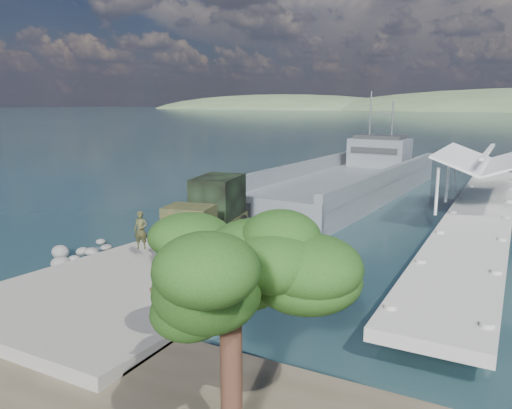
# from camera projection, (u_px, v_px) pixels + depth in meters

# --- Properties ---
(ground) EXTENTS (1400.00, 1400.00, 0.00)m
(ground) POSITION_uv_depth(u_px,v_px,m) (172.00, 275.00, 25.31)
(ground) COLOR #19363C
(ground) RESTS_ON ground
(boat_ramp) EXTENTS (10.00, 18.00, 0.50)m
(boat_ramp) POSITION_uv_depth(u_px,v_px,m) (160.00, 276.00, 24.39)
(boat_ramp) COLOR gray
(boat_ramp) RESTS_ON ground
(shoreline_rocks) EXTENTS (3.20, 5.60, 0.90)m
(shoreline_rocks) POSITION_uv_depth(u_px,v_px,m) (91.00, 255.00, 28.59)
(shoreline_rocks) COLOR #535351
(shoreline_rocks) RESTS_ON ground
(pier) EXTENTS (6.40, 44.00, 6.10)m
(pier) POSITION_uv_depth(u_px,v_px,m) (482.00, 203.00, 35.25)
(pier) COLOR #B0AEA5
(pier) RESTS_ON ground
(landing_craft) EXTENTS (10.88, 35.85, 10.52)m
(landing_craft) POSITION_uv_depth(u_px,v_px,m) (343.00, 188.00, 45.95)
(landing_craft) COLOR #51585F
(landing_craft) RESTS_ON ground
(military_truck) EXTENTS (3.95, 8.37, 3.74)m
(military_truck) POSITION_uv_depth(u_px,v_px,m) (209.00, 212.00, 28.74)
(military_truck) COLOR black
(military_truck) RESTS_ON boat_ramp
(soldier) EXTENTS (0.88, 0.75, 2.04)m
(soldier) POSITION_uv_depth(u_px,v_px,m) (141.00, 237.00, 26.57)
(soldier) COLOR #202E19
(soldier) RESTS_ON boat_ramp
(overhang_tree) EXTENTS (6.48, 5.97, 5.88)m
(overhang_tree) POSITION_uv_depth(u_px,v_px,m) (223.00, 274.00, 11.46)
(overhang_tree) COLOR #371F16
(overhang_tree) RESTS_ON ground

